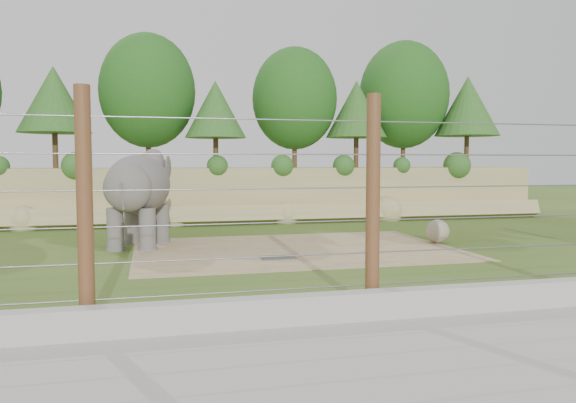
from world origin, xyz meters
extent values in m
plane|color=#3B591B|center=(0.00, 0.00, 0.00)|extent=(90.00, 90.00, 0.00)
cube|color=#9D8B5C|center=(0.00, 13.00, 1.25)|extent=(30.00, 4.00, 2.50)
cube|color=#9D8B5C|center=(0.00, 10.70, 0.35)|extent=(30.00, 1.37, 1.07)
cylinder|color=#3F2B19|center=(-8.00, 12.50, 3.29)|extent=(0.24, 0.24, 1.58)
sphere|color=#1A4915|center=(-8.00, 12.50, 5.42)|extent=(3.60, 3.60, 3.60)
cylinder|color=#3F2B19|center=(-4.00, 13.00, 3.46)|extent=(0.24, 0.24, 1.92)
sphere|color=#1A4915|center=(-4.00, 13.00, 6.07)|extent=(4.40, 4.40, 4.40)
cylinder|color=#3F2B19|center=(-1.00, 11.80, 3.20)|extent=(0.24, 0.24, 1.40)
sphere|color=#1A4915|center=(-1.00, 11.80, 5.10)|extent=(3.20, 3.20, 3.20)
cylinder|color=#3F2B19|center=(3.00, 12.80, 3.41)|extent=(0.24, 0.24, 1.82)
sphere|color=#1A4915|center=(3.00, 12.80, 5.88)|extent=(4.16, 4.16, 4.16)
cylinder|color=#3F2B19|center=(6.00, 12.20, 3.25)|extent=(0.24, 0.24, 1.50)
sphere|color=#1A4915|center=(6.00, 12.20, 5.29)|extent=(3.44, 3.44, 3.44)
cylinder|color=#3F2B19|center=(9.00, 13.20, 3.51)|extent=(0.24, 0.24, 2.03)
sphere|color=#1A4915|center=(9.00, 13.20, 6.27)|extent=(4.64, 4.64, 4.64)
cylinder|color=#3F2B19|center=(12.00, 12.00, 3.32)|extent=(0.24, 0.24, 1.64)
sphere|color=#1A4915|center=(12.00, 12.00, 5.55)|extent=(3.76, 3.76, 3.76)
cube|color=#947B5B|center=(0.50, 3.00, 0.01)|extent=(10.00, 7.00, 0.02)
cube|color=#262628|center=(-0.44, 1.45, 0.04)|extent=(1.00, 0.60, 0.03)
sphere|color=gray|center=(5.50, 3.08, 0.42)|extent=(0.80, 0.80, 0.80)
cube|color=#B0AEA4|center=(0.00, -5.00, 0.25)|extent=(26.00, 0.35, 0.50)
cube|color=#B0AEA4|center=(0.00, -7.00, 0.01)|extent=(26.00, 4.00, 0.01)
cylinder|color=brown|center=(-5.00, -4.50, 2.00)|extent=(0.26, 0.26, 4.00)
cylinder|color=brown|center=(0.00, -4.50, 2.00)|extent=(0.26, 0.26, 4.00)
cylinder|color=gray|center=(0.00, -4.50, 0.50)|extent=(20.00, 0.02, 0.02)
cylinder|color=gray|center=(0.00, -4.50, 1.10)|extent=(20.00, 0.02, 0.02)
cylinder|color=gray|center=(0.00, -4.50, 1.70)|extent=(20.00, 0.02, 0.02)
cylinder|color=gray|center=(0.00, -4.50, 2.30)|extent=(20.00, 0.02, 0.02)
cylinder|color=gray|center=(0.00, -4.50, 2.90)|extent=(20.00, 0.02, 0.02)
cylinder|color=gray|center=(0.00, -4.50, 3.50)|extent=(20.00, 0.02, 0.02)
camera|label=1|loc=(-3.97, -14.08, 2.76)|focal=35.00mm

